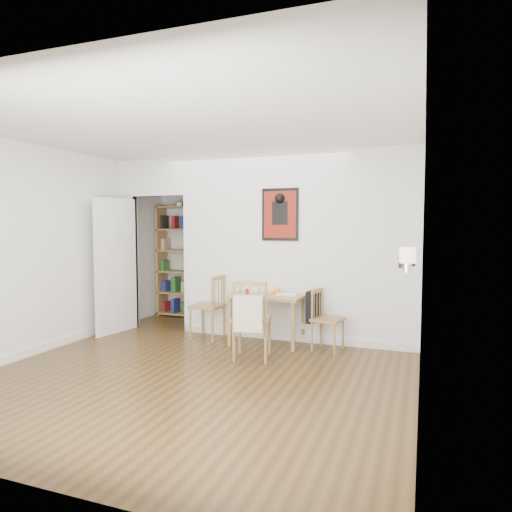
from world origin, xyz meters
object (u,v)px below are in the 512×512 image
at_px(chair_right, 326,319).
at_px(notebook, 286,294).
at_px(mantel_lamp, 408,257).
at_px(chair_left, 207,307).
at_px(dining_table, 267,301).
at_px(ceramic_jar_b, 411,261).
at_px(chair_front, 252,319).
at_px(orange_fruit, 276,291).
at_px(ceramic_jar_a, 403,262).
at_px(fireplace, 411,321).
at_px(red_glass, 248,292).
at_px(bookshelf, 181,261).

bearing_deg(chair_right, notebook, 169.63).
bearing_deg(mantel_lamp, chair_left, 157.00).
height_order(dining_table, ceramic_jar_b, ceramic_jar_b).
distance_m(dining_table, chair_front, 0.73).
distance_m(orange_fruit, ceramic_jar_a, 1.94).
bearing_deg(ceramic_jar_b, chair_right, 155.43).
bearing_deg(fireplace, chair_right, 142.43).
xyz_separation_m(fireplace, red_glass, (-2.10, 0.73, 0.10)).
distance_m(bookshelf, red_glass, 2.30).
distance_m(chair_front, bookshelf, 2.93).
relative_size(chair_right, fireplace, 0.63).
xyz_separation_m(chair_left, red_glass, (0.65, -0.09, 0.26)).
xyz_separation_m(chair_left, orange_fruit, (0.98, 0.13, 0.26)).
bearing_deg(dining_table, bookshelf, 148.04).
relative_size(chair_left, ceramic_jar_a, 7.82).
bearing_deg(notebook, orange_fruit, 165.81).
relative_size(fireplace, ceramic_jar_a, 10.81).
bearing_deg(ceramic_jar_a, mantel_lamp, -82.40).
bearing_deg(bookshelf, chair_left, -48.33).
bearing_deg(bookshelf, mantel_lamp, -32.38).
relative_size(chair_front, notebook, 3.50).
height_order(orange_fruit, notebook, orange_fruit).
distance_m(mantel_lamp, ceramic_jar_b, 0.67).
relative_size(chair_right, red_glass, 9.56).
distance_m(notebook, mantel_lamp, 2.10).
bearing_deg(orange_fruit, notebook, -14.19).
bearing_deg(red_glass, orange_fruit, 33.33).
bearing_deg(orange_fruit, chair_left, -172.75).
bearing_deg(chair_left, ceramic_jar_a, -15.51).
xyz_separation_m(fireplace, ceramic_jar_a, (-0.09, 0.09, 0.60)).
relative_size(chair_front, orange_fruit, 10.98).
bearing_deg(ceramic_jar_a, notebook, 151.56).
bearing_deg(notebook, red_glass, -159.36).
bearing_deg(red_glass, ceramic_jar_a, -17.80).
bearing_deg(bookshelf, notebook, -27.95).
height_order(red_glass, mantel_lamp, mantel_lamp).
xyz_separation_m(fireplace, ceramic_jar_b, (-0.02, 0.34, 0.60)).
relative_size(dining_table, chair_right, 1.25).
height_order(chair_right, red_glass, chair_right).
height_order(dining_table, fireplace, fireplace).
relative_size(fireplace, red_glass, 15.17).
height_order(bookshelf, red_glass, bookshelf).
relative_size(dining_table, notebook, 3.56).
bearing_deg(chair_right, dining_table, 176.81).
xyz_separation_m(chair_front, ceramic_jar_b, (1.79, 0.21, 0.72)).
relative_size(red_glass, ceramic_jar_a, 0.71).
xyz_separation_m(chair_front, bookshelf, (-2.10, 2.00, 0.48)).
bearing_deg(fireplace, ceramic_jar_a, 138.16).
xyz_separation_m(fireplace, orange_fruit, (-1.76, 0.95, 0.10)).
distance_m(dining_table, chair_right, 0.84).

